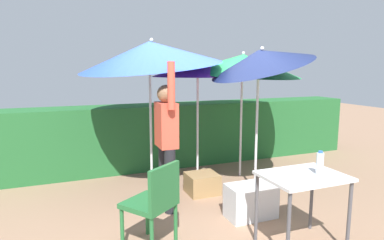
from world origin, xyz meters
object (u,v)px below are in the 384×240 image
Objects in this scene: umbrella_orange at (150,54)px; bottle_water at (320,163)px; cooler_box at (251,201)px; folding_table at (303,184)px; umbrella_navy at (243,65)px; umbrella_rainbow at (198,69)px; person_vendor at (166,138)px; chair_plastic at (154,201)px; umbrella_yellow at (260,59)px; crate_cardboard at (202,183)px.

bottle_water is at bearing -63.29° from umbrella_orange.
cooler_box is 0.74× the size of folding_table.
cooler_box is 0.90m from folding_table.
umbrella_navy reaches higher than folding_table.
umbrella_navy is (1.54, 0.05, -0.14)m from umbrella_orange.
umbrella_orange is at bearing 121.41° from cooler_box.
umbrella_navy reaches higher than umbrella_rainbow.
bottle_water is at bearing -20.47° from folding_table.
person_vendor is 1.83m from bottle_water.
cooler_box is at bearing 11.82° from chair_plastic.
umbrella_yellow is 2.54× the size of chair_plastic.
chair_plastic is 1.67m from bottle_water.
umbrella_yellow reaches higher than umbrella_rainbow.
umbrella_navy is 2.01m from crate_cardboard.
umbrella_orange reaches higher than folding_table.
chair_plastic is 3.71× the size of bottle_water.
umbrella_yellow is 1.68m from person_vendor.
person_vendor reaches higher than crate_cardboard.
bottle_water is (0.50, -1.75, 0.73)m from crate_cardboard.
person_vendor is at bearing -152.30° from umbrella_navy.
crate_cardboard is at bearing -37.10° from umbrella_orange.
folding_table is at bearing -86.84° from umbrella_rainbow.
folding_table reaches higher than crate_cardboard.
umbrella_navy reaches higher than cooler_box.
cooler_box is at bearing -127.36° from umbrella_yellow.
umbrella_navy is at bearing 27.70° from person_vendor.
umbrella_rainbow is at bearing 90.70° from cooler_box.
chair_plastic is 2.04× the size of crate_cardboard.
folding_table is at bearing -65.89° from umbrella_orange.
crate_cardboard is at bearing 158.43° from umbrella_yellow.
folding_table is (1.39, -0.49, 0.16)m from chair_plastic.
umbrella_navy is 1.12× the size of person_vendor.
umbrella_orange is 1.31m from person_vendor.
crate_cardboard is 1.82× the size of bottle_water.
umbrella_yellow reaches higher than chair_plastic.
umbrella_rainbow is at bearing 16.40° from umbrella_orange.
chair_plastic is (-1.77, -0.91, -1.41)m from umbrella_yellow.
umbrella_navy is (0.71, -0.20, 0.06)m from umbrella_rainbow.
umbrella_rainbow is 3.31× the size of cooler_box.
umbrella_orange is 1.55m from umbrella_navy.
chair_plastic reaches higher than crate_cardboard.
chair_plastic is at bearing -168.18° from cooler_box.
folding_table is (0.11, -0.76, 0.46)m from cooler_box.
chair_plastic is 1.11× the size of folding_table.
umbrella_yellow is at bearing -21.57° from crate_cardboard.
umbrella_yellow reaches higher than person_vendor.
bottle_water is (0.15, -0.06, 0.21)m from folding_table.
umbrella_yellow is (1.35, -0.75, -0.08)m from umbrella_orange.
chair_plastic is 1.50× the size of cooler_box.
bottle_water is at bearing -74.01° from crate_cardboard.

